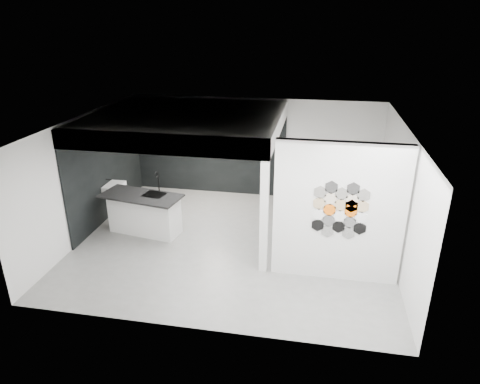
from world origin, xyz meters
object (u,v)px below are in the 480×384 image
(stockpot, at_px, (166,144))
(glass_bowl, at_px, (258,151))
(utensil_cup, at_px, (176,146))
(wall_basin, at_px, (114,186))
(kettle, at_px, (244,149))
(bottle_dark, at_px, (201,146))
(partition_panel, at_px, (338,213))
(glass_vase, at_px, (258,150))
(kitchen_island, at_px, (145,213))

(stockpot, relative_size, glass_bowl, 1.80)
(utensil_cup, bearing_deg, wall_basin, -115.61)
(kettle, xyz_separation_m, bottle_dark, (-1.26, 0.00, 0.00))
(partition_panel, distance_m, glass_bowl, 4.39)
(glass_vase, distance_m, utensil_cup, 2.40)
(kettle, xyz_separation_m, glass_vase, (0.40, 0.00, -0.02))
(kettle, bearing_deg, utensil_cup, -168.57)
(wall_basin, xyz_separation_m, kettle, (2.99, 2.07, 0.55))
(kettle, bearing_deg, partition_panel, -45.98)
(wall_basin, distance_m, utensil_cup, 2.35)
(kettle, bearing_deg, stockpot, -168.57)
(bottle_dark, bearing_deg, stockpot, 180.00)
(wall_basin, height_order, kitchen_island, kitchen_island)
(stockpot, bearing_deg, wall_basin, -108.48)
(kitchen_island, relative_size, utensil_cup, 22.81)
(partition_panel, xyz_separation_m, utensil_cup, (-4.48, 3.87, -0.04))
(wall_basin, height_order, bottle_dark, bottle_dark)
(wall_basin, bearing_deg, kettle, 34.59)
(partition_panel, distance_m, bottle_dark, 5.37)
(kitchen_island, height_order, glass_bowl, kitchen_island)
(partition_panel, xyz_separation_m, kettle, (-2.47, 3.87, 0.00))
(partition_panel, height_order, wall_basin, partition_panel)
(glass_vase, bearing_deg, wall_basin, -148.65)
(kettle, relative_size, glass_vase, 1.52)
(kettle, distance_m, glass_vase, 0.40)
(glass_vase, xyz_separation_m, utensil_cup, (-2.40, 0.00, -0.02))
(glass_vase, bearing_deg, kitchen_island, -130.67)
(kettle, relative_size, utensil_cup, 2.22)
(stockpot, bearing_deg, glass_bowl, 0.00)
(wall_basin, relative_size, utensil_cup, 6.85)
(utensil_cup, bearing_deg, glass_bowl, 0.00)
(wall_basin, distance_m, glass_bowl, 4.00)
(bottle_dark, bearing_deg, kettle, 0.00)
(partition_panel, height_order, stockpot, partition_panel)
(wall_basin, relative_size, kitchen_island, 0.30)
(utensil_cup, bearing_deg, stockpot, 180.00)
(glass_vase, bearing_deg, glass_bowl, 0.00)
(partition_panel, height_order, kettle, partition_panel)
(glass_vase, relative_size, utensil_cup, 1.46)
(utensil_cup, bearing_deg, glass_vase, 0.00)
(partition_panel, relative_size, wall_basin, 4.67)
(stockpot, bearing_deg, utensil_cup, 0.00)
(partition_panel, bearing_deg, wall_basin, 161.77)
(stockpot, height_order, utensil_cup, stockpot)
(kitchen_island, xyz_separation_m, glass_bowl, (2.34, 2.72, 0.85))
(partition_panel, bearing_deg, stockpot, 141.01)
(wall_basin, height_order, glass_vase, glass_vase)
(kitchen_island, relative_size, stockpot, 8.79)
(glass_vase, bearing_deg, bottle_dark, 180.00)
(stockpot, height_order, glass_bowl, stockpot)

